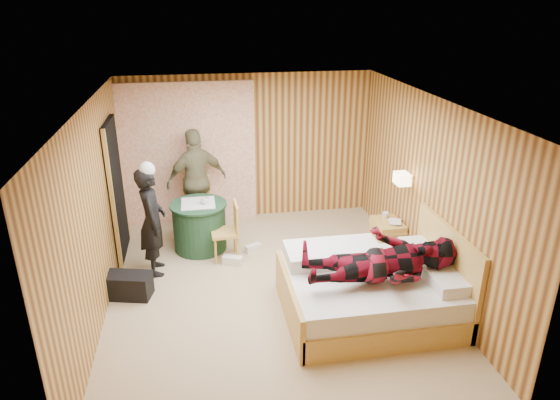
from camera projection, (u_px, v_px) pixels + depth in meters
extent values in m
cube|color=tan|center=(271.00, 289.00, 6.70)|extent=(4.20, 5.00, 0.01)
cube|color=silver|center=(269.00, 103.00, 5.75)|extent=(4.20, 5.00, 0.01)
cube|color=tan|center=(248.00, 148.00, 8.51)|extent=(4.20, 0.02, 2.50)
cube|color=tan|center=(95.00, 214.00, 5.90)|extent=(0.02, 5.00, 2.50)
cube|color=tan|center=(428.00, 193.00, 6.55)|extent=(0.02, 5.00, 2.50)
cube|color=white|center=(189.00, 155.00, 8.31)|extent=(2.20, 0.08, 2.40)
cube|color=black|center=(117.00, 190.00, 7.27)|extent=(0.06, 0.90, 2.05)
cylinder|color=gold|center=(408.00, 178.00, 6.93)|extent=(0.18, 0.04, 0.04)
cube|color=#FFE3B2|center=(402.00, 179.00, 6.91)|extent=(0.18, 0.24, 0.16)
cube|color=#DFB05B|center=(369.00, 303.00, 6.12)|extent=(1.99, 1.59, 0.30)
cube|color=silver|center=(370.00, 284.00, 6.02)|extent=(1.93, 1.53, 0.25)
cube|color=#DFB05B|center=(289.00, 302.00, 5.92)|extent=(0.06, 1.59, 0.56)
cube|color=#DFB05B|center=(446.00, 268.00, 6.12)|extent=(0.06, 1.59, 1.10)
cube|color=silver|center=(447.00, 281.00, 5.72)|extent=(0.38, 0.55, 0.14)
cube|color=silver|center=(419.00, 250.00, 6.41)|extent=(0.38, 0.55, 0.14)
cube|color=silver|center=(333.00, 253.00, 6.29)|extent=(1.20, 0.60, 0.18)
cube|color=#DFB05B|center=(387.00, 238.00, 7.53)|extent=(0.39, 0.54, 0.54)
cube|color=#DFB05B|center=(388.00, 227.00, 7.46)|extent=(0.41, 0.56, 0.03)
cylinder|color=#214927|center=(200.00, 227.00, 7.65)|extent=(0.80, 0.80, 0.73)
cylinder|color=#214927|center=(198.00, 205.00, 7.51)|extent=(0.86, 0.86, 0.03)
cube|color=silver|center=(198.00, 203.00, 7.50)|extent=(0.66, 0.66, 0.01)
cube|color=#DFB05B|center=(199.00, 207.00, 8.17)|extent=(0.43, 0.43, 0.05)
cube|color=#DFB05B|center=(197.00, 188.00, 8.25)|extent=(0.42, 0.05, 0.46)
cylinder|color=#DFB05B|center=(189.00, 225.00, 8.07)|extent=(0.04, 0.04, 0.43)
cylinder|color=#DFB05B|center=(209.00, 215.00, 8.44)|extent=(0.04, 0.04, 0.43)
cube|color=#DFB05B|center=(225.00, 232.00, 7.34)|extent=(0.41, 0.41, 0.05)
cube|color=#DFB05B|center=(236.00, 217.00, 7.29)|extent=(0.05, 0.39, 0.43)
cylinder|color=#DFB05B|center=(214.00, 242.00, 7.54)|extent=(0.04, 0.04, 0.40)
cylinder|color=#DFB05B|center=(237.00, 250.00, 7.31)|extent=(0.04, 0.04, 0.40)
cube|color=black|center=(129.00, 285.00, 6.47)|extent=(0.63, 0.44, 0.33)
cube|color=silver|center=(233.00, 260.00, 7.29)|extent=(0.31, 0.22, 0.13)
cube|color=silver|center=(253.00, 248.00, 7.67)|extent=(0.26, 0.19, 0.11)
imported|color=black|center=(152.00, 221.00, 6.85)|extent=(0.42, 0.60, 1.55)
imported|color=#73704D|center=(197.00, 181.00, 8.12)|extent=(1.09, 0.73, 1.72)
imported|color=maroon|center=(383.00, 251.00, 5.63)|extent=(0.86, 0.67, 1.77)
imported|color=silver|center=(390.00, 222.00, 7.38)|extent=(0.19, 0.24, 0.02)
imported|color=silver|center=(390.00, 221.00, 7.37)|extent=(0.24, 0.27, 0.02)
imported|color=silver|center=(385.00, 215.00, 7.53)|extent=(0.13, 0.13, 0.09)
imported|color=silver|center=(205.00, 201.00, 7.45)|extent=(0.14, 0.14, 0.10)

